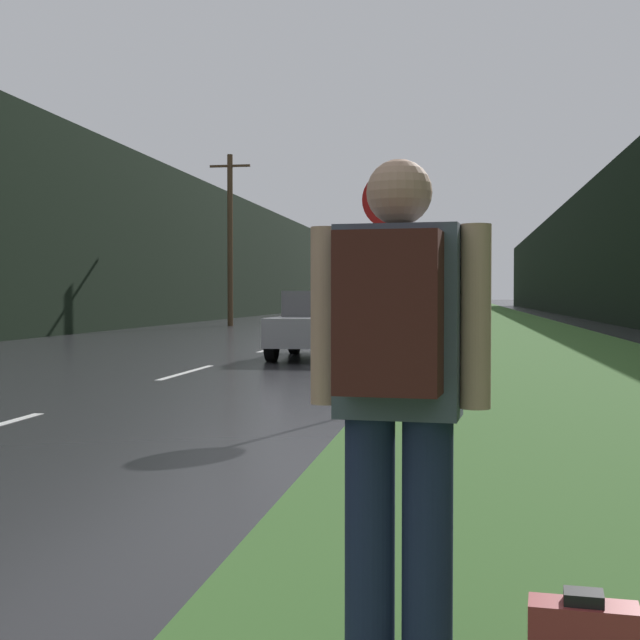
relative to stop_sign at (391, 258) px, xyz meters
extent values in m
cube|color=#386028|center=(2.69, 30.07, -1.78)|extent=(6.00, 240.00, 0.02)
cube|color=silver|center=(-3.88, 4.04, -1.79)|extent=(0.12, 3.00, 0.01)
cube|color=silver|center=(-3.88, 11.04, -1.79)|extent=(0.12, 3.00, 0.01)
cube|color=black|center=(-13.45, 40.07, 1.87)|extent=(2.00, 140.00, 7.33)
cube|color=black|center=(8.69, 40.07, 2.00)|extent=(2.00, 140.00, 7.58)
cylinder|color=#4C3823|center=(-9.17, 27.00, 1.96)|extent=(0.24, 0.24, 7.50)
cube|color=#4C3823|center=(-9.17, 27.00, 5.20)|extent=(1.80, 0.10, 0.10)
cylinder|color=slate|center=(0.00, 0.00, -0.72)|extent=(0.07, 0.07, 2.15)
cylinder|color=#B71414|center=(0.00, 0.00, 0.72)|extent=(0.73, 0.02, 0.73)
cylinder|color=#1E2847|center=(0.53, -7.80, -1.33)|extent=(0.18, 0.18, 0.92)
cylinder|color=#1E2847|center=(0.74, -7.82, -1.33)|extent=(0.18, 0.18, 0.92)
cube|color=#4C5666|center=(0.63, -7.81, -0.54)|extent=(0.44, 0.28, 0.66)
sphere|color=tan|center=(0.63, -7.81, -0.10)|extent=(0.23, 0.23, 0.23)
cylinder|color=tan|center=(0.37, -7.79, -0.52)|extent=(0.10, 0.10, 0.63)
cylinder|color=tan|center=(0.90, -7.84, -0.52)|extent=(0.10, 0.10, 0.63)
cube|color=#471E19|center=(0.62, -8.02, -0.51)|extent=(0.35, 0.21, 0.53)
cube|color=black|center=(1.25, -7.91, -1.44)|extent=(0.14, 0.12, 0.04)
cube|color=#9E9EA3|center=(-2.10, 8.06, -1.20)|extent=(1.83, 4.03, 0.59)
cube|color=#5E5E61|center=(-2.10, 8.26, -0.63)|extent=(1.55, 1.82, 0.54)
cylinder|color=black|center=(-1.23, 6.81, -1.46)|extent=(0.20, 0.67, 0.67)
cylinder|color=black|center=(-2.97, 6.81, -1.46)|extent=(0.20, 0.67, 0.67)
cylinder|color=black|center=(-1.23, 9.31, -1.46)|extent=(0.20, 0.67, 0.67)
cylinder|color=black|center=(-2.97, 9.31, -1.46)|extent=(0.20, 0.67, 0.67)
cube|color=#4C514C|center=(-2.10, 19.82, -1.14)|extent=(1.76, 4.10, 0.70)
cube|color=#2D302D|center=(-2.10, 20.02, -0.54)|extent=(1.49, 1.84, 0.50)
cylinder|color=black|center=(-1.26, 18.55, -1.46)|extent=(0.20, 0.67, 0.67)
cylinder|color=black|center=(-2.93, 18.55, -1.46)|extent=(0.20, 0.67, 0.67)
cylinder|color=black|center=(-1.26, 21.09, -1.46)|extent=(0.20, 0.67, 0.67)
cylinder|color=black|center=(-2.93, 21.09, -1.46)|extent=(0.20, 0.67, 0.67)
cube|color=#9E9EA3|center=(-5.67, 39.42, -1.21)|extent=(1.71, 4.12, 0.56)
cube|color=#5E5E61|center=(-5.67, 39.21, -0.72)|extent=(1.45, 1.85, 0.43)
cylinder|color=black|center=(-6.48, 40.70, -1.46)|extent=(0.20, 0.67, 0.67)
cylinder|color=black|center=(-4.85, 40.70, -1.46)|extent=(0.20, 0.67, 0.67)
cylinder|color=black|center=(-6.48, 38.14, -1.46)|extent=(0.20, 0.67, 0.67)
cylinder|color=black|center=(-4.85, 38.14, -1.46)|extent=(0.20, 0.67, 0.67)
cube|color=black|center=(-5.67, 59.84, -0.21)|extent=(2.21, 2.01, 2.35)
cube|color=#333842|center=(-5.67, 55.97, 0.18)|extent=(2.33, 5.72, 3.13)
cylinder|color=black|center=(-6.77, 59.64, -1.34)|extent=(0.28, 0.90, 0.90)
cylinder|color=black|center=(-4.56, 59.64, -1.34)|extent=(0.28, 0.90, 0.90)
cylinder|color=black|center=(-6.77, 54.54, -1.34)|extent=(0.28, 0.90, 0.90)
cylinder|color=black|center=(-4.56, 54.54, -1.34)|extent=(0.28, 0.90, 0.90)
camera|label=1|loc=(0.85, -10.89, -0.45)|focal=50.00mm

